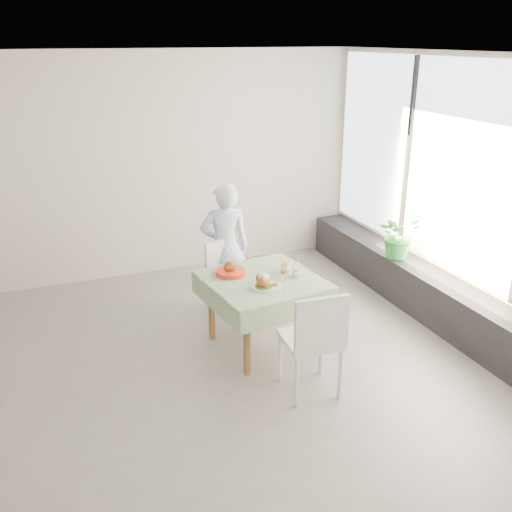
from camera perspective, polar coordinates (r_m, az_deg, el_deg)
name	(u,v)px	position (r m, az deg, el deg)	size (l,w,h in m)	color
floor	(188,369)	(5.52, -6.79, -11.11)	(6.00, 6.00, 0.00)	slate
ceiling	(173,54)	(4.68, -8.34, 19.31)	(6.00, 6.00, 0.00)	white
wall_back	(129,169)	(7.29, -12.61, 8.51)	(6.00, 0.02, 2.80)	beige
wall_front	(317,381)	(2.79, 6.17, -12.30)	(6.00, 0.02, 2.80)	beige
wall_right	(462,194)	(6.33, 19.89, 5.86)	(0.02, 5.00, 2.80)	beige
window_pane	(463,170)	(6.25, 19.97, 8.05)	(0.01, 4.80, 2.18)	#D1E0F9
window_ledge	(434,297)	(6.58, 17.34, -3.95)	(0.40, 4.80, 0.50)	black
cafe_table	(263,305)	(5.63, 0.66, -4.92)	(1.16, 1.16, 0.74)	brown
chair_far	(231,295)	(6.30, -2.49, -3.92)	(0.52, 0.52, 0.87)	white
chair_near	(311,360)	(5.05, 5.47, -10.31)	(0.50, 0.50, 0.99)	white
diner	(225,248)	(6.31, -3.11, 0.83)	(0.54, 0.36, 1.49)	#92BAEA
main_dish	(265,283)	(5.29, 0.92, -2.72)	(0.29, 0.29, 0.15)	white
juice_cup_orange	(285,266)	(5.64, 2.90, -1.04)	(0.10, 0.10, 0.27)	white
juice_cup_lemonade	(297,271)	(5.55, 4.11, -1.49)	(0.09, 0.09, 0.26)	white
second_dish	(231,270)	(5.60, -2.54, -1.45)	(0.30, 0.30, 0.14)	red
potted_plant	(399,235)	(6.82, 14.08, 2.05)	(0.49, 0.43, 0.55)	#2F852C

